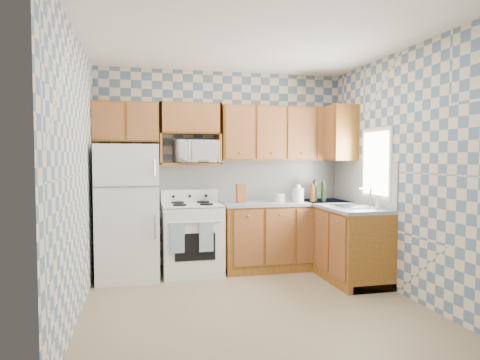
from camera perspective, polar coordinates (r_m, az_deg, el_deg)
name	(u,v)px	position (r m, az deg, el deg)	size (l,w,h in m)	color
floor	(252,303)	(4.64, 1.56, -16.11)	(3.40, 3.40, 0.00)	#897354
back_wall	(223,170)	(5.95, -2.33, 1.37)	(3.40, 0.02, 2.70)	slate
right_wall	(399,173)	(5.09, 20.43, 0.91)	(0.02, 3.20, 2.70)	slate
backsplash_back	(251,180)	(6.03, 1.43, -0.03)	(2.60, 0.01, 0.56)	white
backsplash_right	(362,182)	(5.78, 15.94, -0.28)	(0.01, 1.60, 0.56)	white
refrigerator	(128,212)	(5.53, -14.73, -4.14)	(0.75, 0.70, 1.68)	silver
stove_body	(192,240)	(5.65, -6.41, -7.91)	(0.76, 0.65, 0.90)	silver
cooktop	(192,205)	(5.59, -6.44, -3.32)	(0.76, 0.65, 0.03)	silver
backguard	(189,196)	(5.85, -6.76, -2.11)	(0.76, 0.08, 0.17)	silver
dish_towel_left	(177,238)	(5.28, -8.37, -7.65)	(0.17, 0.03, 0.37)	navy
dish_towel_right	(206,237)	(5.32, -4.52, -7.55)	(0.17, 0.03, 0.37)	navy
base_cabinets_back	(286,236)	(5.97, 6.11, -7.43)	(1.75, 0.60, 0.88)	#6A3A0D
base_cabinets_right	(341,241)	(5.73, 13.27, -7.92)	(0.60, 1.60, 0.88)	#6A3A0D
countertop_back	(286,203)	(5.90, 6.15, -3.04)	(1.77, 0.63, 0.04)	slate
countertop_right	(341,206)	(5.66, 13.28, -3.35)	(0.63, 1.60, 0.04)	slate
upper_cabinets_back	(283,134)	(6.01, 5.76, 6.15)	(1.75, 0.33, 0.74)	#6A3A0D
upper_cabinets_fridge	(126,122)	(5.70, -14.98, 7.44)	(0.82, 0.33, 0.50)	#6A3A0D
upper_cabinets_right	(336,134)	(6.10, 12.69, 6.04)	(0.33, 0.70, 0.74)	#6A3A0D
microwave_shelf	(190,164)	(5.71, -6.66, 2.14)	(0.80, 0.33, 0.03)	#6A3A0D
microwave	(196,151)	(5.67, -5.92, 3.80)	(0.54, 0.37, 0.30)	silver
sink	(354,207)	(5.35, 15.00, -3.47)	(0.48, 0.40, 0.03)	#B7B7BC
window	(376,163)	(5.46, 17.71, 2.14)	(0.02, 0.66, 0.86)	silver
bottle_0	(315,191)	(5.97, 9.95, -1.45)	(0.06, 0.06, 0.28)	black
bottle_1	(323,192)	(5.95, 11.06, -1.56)	(0.06, 0.06, 0.26)	black
bottle_2	(324,192)	(6.07, 11.10, -1.57)	(0.06, 0.06, 0.24)	#5A2F13
bottle_3	(312,194)	(5.87, 9.62, -1.80)	(0.06, 0.06, 0.22)	#5A2F13
knife_block	(241,193)	(5.68, 0.10, -1.81)	(0.11, 0.11, 0.25)	brown
electric_kettle	(298,195)	(5.78, 7.76, -2.03)	(0.15, 0.15, 0.19)	silver
food_containers	(280,198)	(5.82, 5.35, -2.37)	(0.17, 0.17, 0.11)	silver
soap_bottle	(378,202)	(5.20, 17.97, -2.81)	(0.06, 0.06, 0.17)	silver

